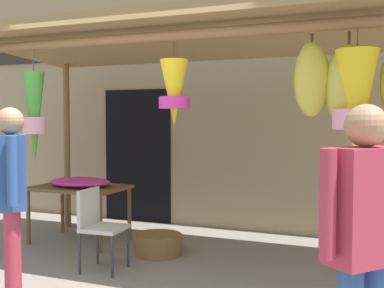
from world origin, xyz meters
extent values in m
plane|color=gray|center=(0.00, 0.00, 0.00)|extent=(30.00, 30.00, 0.00)
cube|color=#9E8966|center=(0.00, 2.59, 2.10)|extent=(11.16, 0.25, 4.19)
cube|color=#2D2823|center=(0.00, 2.45, 2.60)|extent=(10.04, 0.04, 0.24)
cube|color=black|center=(-1.24, 2.46, 1.00)|extent=(1.10, 0.03, 2.00)
cylinder|color=brown|center=(-1.98, 1.71, 1.16)|extent=(0.09, 0.09, 2.32)
cylinder|color=brown|center=(0.38, 0.10, 2.32)|extent=(4.93, 0.10, 0.10)
cylinder|color=brown|center=(0.38, 1.71, 2.47)|extent=(4.93, 0.10, 0.10)
cube|color=olive|center=(0.38, 0.91, 2.44)|extent=(5.23, 2.12, 0.25)
cylinder|color=brown|center=(-1.14, 0.06, 2.16)|extent=(0.01, 0.01, 0.22)
cone|color=green|center=(-1.14, 0.06, 1.57)|extent=(0.22, 0.22, 0.96)
cylinder|color=pink|center=(-1.14, 0.06, 1.49)|extent=(0.24, 0.24, 0.17)
cylinder|color=brown|center=(0.43, 0.14, 2.19)|extent=(0.01, 0.01, 0.16)
cone|color=yellow|center=(0.43, 0.14, 1.80)|extent=(0.27, 0.27, 0.62)
cylinder|color=#D13399|center=(0.43, 0.14, 1.71)|extent=(0.29, 0.29, 0.11)
cylinder|color=brown|center=(2.05, 0.11, 2.19)|extent=(0.01, 0.01, 0.16)
cone|color=yellow|center=(2.05, 0.11, 1.66)|extent=(0.34, 0.34, 0.91)
cylinder|color=pink|center=(2.05, 0.11, 1.56)|extent=(0.37, 0.37, 0.16)
cylinder|color=#4C3D23|center=(1.97, 0.20, 2.22)|extent=(0.02, 0.02, 0.10)
ellipsoid|color=gold|center=(1.97, 0.20, 1.83)|extent=(0.38, 0.33, 0.69)
cylinder|color=#4C3D23|center=(1.68, 0.16, 2.24)|extent=(0.02, 0.02, 0.07)
ellipsoid|color=gold|center=(1.68, 0.16, 1.89)|extent=(0.29, 0.25, 0.62)
cube|color=brown|center=(-1.32, 1.08, 0.69)|extent=(1.15, 0.77, 0.04)
cylinder|color=brown|center=(-1.84, 0.74, 0.34)|extent=(0.05, 0.05, 0.67)
cylinder|color=brown|center=(-0.79, 0.74, 0.34)|extent=(0.05, 0.05, 0.67)
cylinder|color=brown|center=(-1.84, 1.41, 0.34)|extent=(0.05, 0.05, 0.67)
cylinder|color=brown|center=(-0.79, 1.41, 0.34)|extent=(0.05, 0.05, 0.67)
ellipsoid|color=#D13399|center=(-1.29, 1.05, 0.77)|extent=(0.81, 0.57, 0.11)
ellipsoid|color=orange|center=(-1.16, 0.99, 0.77)|extent=(0.37, 0.28, 0.08)
cube|color=beige|center=(-0.39, 0.20, 0.44)|extent=(0.43, 0.43, 0.04)
cube|color=beige|center=(-0.57, 0.18, 0.64)|extent=(0.07, 0.40, 0.40)
cylinder|color=#333338|center=(-0.19, 0.03, 0.22)|extent=(0.03, 0.03, 0.44)
cylinder|color=#333338|center=(-0.22, 0.39, 0.22)|extent=(0.03, 0.03, 0.44)
cylinder|color=#333338|center=(-0.55, 0.00, 0.22)|extent=(0.03, 0.03, 0.44)
cylinder|color=#333338|center=(-0.58, 0.36, 0.22)|extent=(0.03, 0.03, 0.44)
cylinder|color=brown|center=(-0.14, 0.93, 0.12)|extent=(0.55, 0.55, 0.24)
cylinder|color=#B23347|center=(-0.66, -0.81, 0.41)|extent=(0.13, 0.13, 0.82)
cylinder|color=#B23347|center=(-0.53, -0.94, 0.41)|extent=(0.13, 0.13, 0.82)
cube|color=#2D5193|center=(-0.60, -0.87, 1.12)|extent=(0.44, 0.44, 0.61)
cylinder|color=#2D5193|center=(-0.78, -0.69, 1.16)|extent=(0.08, 0.08, 0.55)
cylinder|color=#2D5193|center=(-0.42, -1.05, 1.16)|extent=(0.08, 0.08, 0.55)
sphere|color=tan|center=(-0.60, -0.87, 1.54)|extent=(0.22, 0.22, 0.22)
cube|color=#B23347|center=(2.18, -1.34, 1.11)|extent=(0.42, 0.45, 0.61)
cylinder|color=#B23347|center=(2.02, -1.54, 1.14)|extent=(0.08, 0.08, 0.55)
sphere|color=tan|center=(2.18, -1.34, 1.53)|extent=(0.22, 0.22, 0.22)
camera|label=1|loc=(2.29, -3.96, 1.56)|focal=44.98mm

